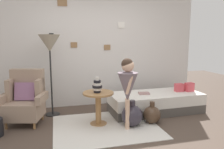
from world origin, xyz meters
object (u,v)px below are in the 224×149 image
Objects in this scene: armchair at (25,99)px; demijohn_far at (152,114)px; daybed at (155,102)px; person_child at (128,84)px; vase_striped at (97,86)px; demijohn_near at (132,115)px; side_table at (98,102)px; floor_lamp at (50,46)px; book_on_daybed at (144,93)px.

armchair is 2.31m from demijohn_far.
person_child reaches higher than daybed.
demijohn_near is (0.57, -0.21, -0.51)m from vase_striped.
side_table is 0.65m from person_child.
armchair is at bearing 164.75° from demijohn_far.
floor_lamp is at bearing 136.83° from vase_striped.
book_on_daybed is (1.03, 0.37, -0.00)m from side_table.
daybed is 1.36m from side_table.
armchair is 1.34m from vase_striped.
daybed is 0.95m from demijohn_near.
floor_lamp is at bearing 137.94° from side_table.
armchair is 1.09m from floor_lamp.
book_on_daybed reaches higher than daybed.
side_table is (1.26, -0.41, -0.02)m from armchair.
daybed is at bearing 38.74° from person_child.
book_on_daybed is at bearing -178.83° from daybed.
book_on_daybed is at bearing -10.92° from floor_lamp.
daybed is at bearing 16.54° from vase_striped.
vase_striped reaches higher than demijohn_far.
demijohn_near reaches higher than demijohn_far.
vase_striped is at bearing -163.46° from daybed.
floor_lamp reaches higher than side_table.
book_on_daybed is at bearing -0.98° from armchair.
side_table is at bearing 168.50° from demijohn_far.
book_on_daybed is (1.83, -0.35, -0.97)m from floor_lamp.
demijohn_far is (-0.08, -0.56, -0.25)m from book_on_daybed.
book_on_daybed is 0.55× the size of demijohn_far.
armchair is 2.42× the size of demijohn_far.
demijohn_near is 1.15× the size of demijohn_far.
armchair is 2.56m from daybed.
vase_striped is at bearing -18.74° from armchair.
person_child reaches higher than side_table.
demijohn_far is (0.51, 0.11, -0.62)m from person_child.
demijohn_far reaches higher than daybed.
floor_lamp reaches higher than demijohn_near.
floor_lamp is (-0.78, 0.73, 0.68)m from vase_striped.
side_table is 0.49× the size of person_child.
armchair is at bearing 162.00° from side_table.
side_table is at bearing -160.18° from book_on_daybed.
side_table is 1.00m from demijohn_far.
armchair reaches higher than book_on_daybed.
daybed is at bearing -0.76° from armchair.
vase_striped reaches higher than book_on_daybed.
armchair is at bearing 160.69° from demijohn_near.
armchair is at bearing 179.24° from daybed.
demijohn_near is (-0.47, -0.60, -0.22)m from book_on_daybed.
book_on_daybed is at bearing 20.10° from vase_striped.
vase_striped is 0.23× the size of person_child.
armchair is 4.41× the size of book_on_daybed.
daybed is at bearing 39.47° from demijohn_near.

